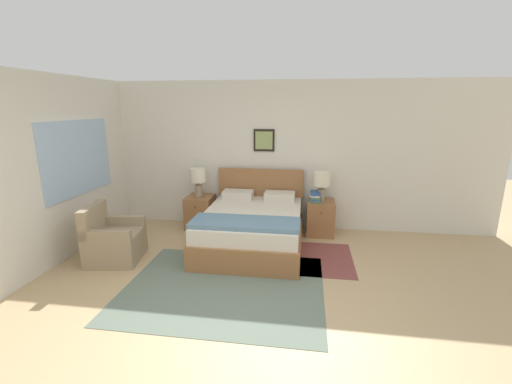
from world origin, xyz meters
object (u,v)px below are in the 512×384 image
at_px(nightstand_near_window, 200,212).
at_px(bed, 252,227).
at_px(armchair, 113,241).
at_px(table_lamp_near_window, 198,178).
at_px(nightstand_by_door, 320,217).
at_px(table_lamp_by_door, 322,181).

bearing_deg(nightstand_near_window, bed, -33.87).
xyz_separation_m(armchair, table_lamp_near_window, (0.82, 1.49, 0.65)).
xyz_separation_m(nightstand_near_window, table_lamp_near_window, (-0.01, -0.00, 0.64)).
relative_size(armchair, table_lamp_near_window, 1.63).
bearing_deg(armchair, nightstand_by_door, 107.24).
bearing_deg(nightstand_near_window, nightstand_by_door, 0.00).
bearing_deg(armchair, table_lamp_near_window, 141.79).
bearing_deg(table_lamp_near_window, table_lamp_by_door, 0.00).
xyz_separation_m(bed, table_lamp_by_door, (1.07, 0.72, 0.62)).
xyz_separation_m(bed, table_lamp_near_window, (-1.09, 0.72, 0.62)).
xyz_separation_m(armchair, table_lamp_by_door, (2.98, 1.49, 0.65)).
relative_size(bed, nightstand_near_window, 3.34).
distance_m(bed, table_lamp_near_window, 1.44).
relative_size(bed, nightstand_by_door, 3.34).
distance_m(nightstand_by_door, table_lamp_near_window, 2.25).
xyz_separation_m(armchair, nightstand_near_window, (0.83, 1.49, 0.01)).
bearing_deg(table_lamp_near_window, armchair, -118.96).
xyz_separation_m(nightstand_near_window, nightstand_by_door, (2.15, 0.00, 0.00)).
height_order(bed, table_lamp_by_door, table_lamp_by_door).
relative_size(armchair, nightstand_by_door, 1.39).
bearing_deg(nightstand_near_window, table_lamp_by_door, -0.03).
distance_m(bed, table_lamp_by_door, 1.43).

